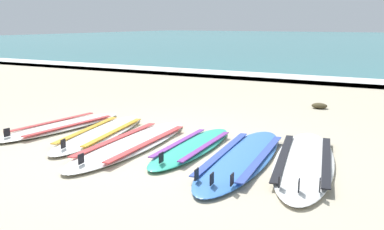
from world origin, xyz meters
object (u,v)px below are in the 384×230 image
Objects in this scene: surfboard_4 at (242,157)px; surfboard_5 at (304,161)px; surfboard_1 at (101,133)px; surfboard_0 at (61,126)px; surfboard_2 at (133,143)px; surfboard_3 at (192,147)px.

surfboard_4 is 0.98× the size of surfboard_5.
surfboard_1 and surfboard_4 have the same top height.
surfboard_4 is at bearing -3.40° from surfboard_1.
surfboard_1 is at bearing 176.60° from surfboard_4.
surfboard_0 is 1.51m from surfboard_2.
surfboard_0 is at bearing 177.04° from surfboard_1.
surfboard_5 is (2.12, 0.30, 0.00)m from surfboard_2.
surfboard_4 is (1.46, 0.09, 0.00)m from surfboard_2.
surfboard_0 and surfboard_3 have the same top height.
surfboard_1 is at bearing 179.66° from surfboard_3.
surfboard_2 is at bearing -17.51° from surfboard_1.
surfboard_5 is at bearing 0.66° from surfboard_0.
surfboard_2 is 0.78m from surfboard_3.
surfboard_0 is 0.88× the size of surfboard_2.
surfboard_5 is (2.82, 0.08, 0.00)m from surfboard_1.
surfboard_0 is 0.97× the size of surfboard_1.
surfboard_1 is (0.78, -0.04, -0.00)m from surfboard_0.
surfboard_4 is at bearing 3.66° from surfboard_2.
surfboard_3 is (0.75, 0.21, 0.00)m from surfboard_2.
surfboard_0 is 0.78m from surfboard_1.
surfboard_0 and surfboard_1 have the same top height.
surfboard_1 and surfboard_3 have the same top height.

